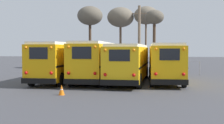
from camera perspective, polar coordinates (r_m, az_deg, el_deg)
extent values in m
plane|color=#424247|center=(23.43, 0.04, -3.97)|extent=(160.00, 160.00, 0.00)
cube|color=#E5A00C|center=(23.91, -10.38, 0.18)|extent=(2.41, 9.36, 2.66)
cube|color=white|center=(23.90, -10.41, 3.60)|extent=(2.22, 8.99, 0.20)
cube|color=black|center=(19.59, -14.70, -3.76)|extent=(2.41, 0.21, 0.36)
cube|color=black|center=(19.50, -14.73, 1.75)|extent=(1.30, 0.04, 0.80)
sphere|color=red|center=(19.89, -17.08, -2.10)|extent=(0.22, 0.22, 0.22)
sphere|color=orange|center=(19.82, -17.15, 2.82)|extent=(0.18, 0.18, 0.18)
sphere|color=red|center=(19.21, -12.29, -2.21)|extent=(0.22, 0.22, 0.22)
sphere|color=orange|center=(19.14, -12.34, 2.89)|extent=(0.18, 0.18, 0.18)
cube|color=black|center=(24.32, -13.04, -0.28)|extent=(0.07, 9.16, 0.14)
cube|color=black|center=(23.58, -7.63, -0.32)|extent=(0.07, 9.16, 0.14)
cylinder|color=black|center=(27.53, -10.33, -1.96)|extent=(0.29, 1.03, 1.03)
cylinder|color=black|center=(26.92, -5.88, -2.03)|extent=(0.29, 1.03, 1.03)
cylinder|color=black|center=(21.25, -16.05, -3.35)|extent=(0.29, 1.03, 1.03)
cylinder|color=black|center=(20.46, -10.40, -3.52)|extent=(0.29, 1.03, 1.03)
cube|color=#EAAA0F|center=(23.41, -3.49, 0.18)|extent=(2.44, 9.32, 2.74)
cube|color=white|center=(23.40, -3.50, 3.78)|extent=(2.25, 8.95, 0.20)
cube|color=black|center=(18.93, -6.19, -4.01)|extent=(2.46, 0.21, 0.36)
cube|color=black|center=(18.83, -6.20, 1.88)|extent=(1.33, 0.03, 0.82)
sphere|color=red|center=(19.09, -8.84, -2.24)|extent=(0.22, 0.22, 0.22)
sphere|color=orange|center=(19.03, -8.88, 3.06)|extent=(0.18, 0.18, 0.18)
sphere|color=red|center=(18.67, -3.50, -2.33)|extent=(0.22, 0.22, 0.22)
sphere|color=orange|center=(18.60, -3.51, 3.10)|extent=(0.18, 0.18, 0.18)
cube|color=black|center=(23.68, -6.38, -0.30)|extent=(0.05, 9.13, 0.14)
cube|color=black|center=(23.22, -0.54, -0.34)|extent=(0.05, 9.13, 0.14)
cylinder|color=black|center=(26.99, -4.48, -2.12)|extent=(0.28, 0.93, 0.93)
cylinder|color=black|center=(26.62, 0.27, -2.18)|extent=(0.28, 0.93, 0.93)
cylinder|color=black|center=(20.50, -8.37, -3.63)|extent=(0.28, 0.93, 0.93)
cylinder|color=black|center=(20.01, -2.13, -3.76)|extent=(0.28, 0.93, 0.93)
cube|color=yellow|center=(22.73, 3.50, -0.11)|extent=(3.00, 9.92, 2.48)
cube|color=white|center=(22.71, 3.51, 3.28)|extent=(2.78, 9.52, 0.20)
cube|color=black|center=(17.94, 1.48, -4.23)|extent=(2.52, 0.34, 0.36)
cube|color=black|center=(17.84, 1.50, 1.35)|extent=(1.35, 0.10, 0.75)
sphere|color=red|center=(18.05, -1.42, -2.58)|extent=(0.22, 0.22, 0.22)
sphere|color=orange|center=(17.98, -1.42, 2.44)|extent=(0.18, 0.18, 0.18)
sphere|color=red|center=(17.75, 4.42, -2.68)|extent=(0.22, 0.22, 0.22)
sphere|color=orange|center=(17.68, 4.44, 2.43)|extent=(0.18, 0.18, 0.18)
cube|color=black|center=(22.93, 0.42, -0.55)|extent=(0.55, 9.59, 0.14)
cube|color=black|center=(22.61, 6.62, -0.61)|extent=(0.55, 9.59, 0.14)
cylinder|color=black|center=(26.52, 2.02, -2.07)|extent=(0.34, 1.06, 1.05)
cylinder|color=black|center=(26.27, 6.99, -2.13)|extent=(0.34, 1.06, 1.05)
cylinder|color=black|center=(19.46, -1.23, -3.76)|extent=(0.34, 1.06, 1.05)
cylinder|color=black|center=(19.12, 5.55, -3.89)|extent=(0.34, 1.06, 1.05)
cube|color=#EAAA0F|center=(23.49, 10.66, 0.00)|extent=(2.51, 9.48, 2.58)
cube|color=white|center=(23.47, 10.69, 3.39)|extent=(2.31, 9.10, 0.20)
cube|color=black|center=(18.83, 11.58, -4.02)|extent=(2.44, 0.23, 0.36)
cube|color=black|center=(18.74, 11.63, 1.52)|extent=(1.31, 0.05, 0.77)
sphere|color=red|center=(18.72, 8.86, -2.41)|extent=(0.22, 0.22, 0.22)
sphere|color=orange|center=(18.65, 8.90, 2.64)|extent=(0.18, 0.18, 0.18)
sphere|color=red|center=(18.86, 14.32, -2.42)|extent=(0.22, 0.22, 0.22)
sphere|color=orange|center=(18.79, 14.37, 2.59)|extent=(0.18, 0.18, 0.18)
cube|color=black|center=(23.45, 7.72, -0.45)|extent=(0.14, 9.26, 0.14)
cube|color=black|center=(23.60, 13.58, -0.48)|extent=(0.14, 9.26, 0.14)
cylinder|color=black|center=(26.93, 7.80, -2.08)|extent=(0.29, 0.99, 0.99)
cylinder|color=black|center=(27.06, 12.53, -2.10)|extent=(0.29, 0.99, 0.99)
cylinder|color=black|center=(20.11, 8.10, -3.67)|extent=(0.29, 0.99, 0.99)
cylinder|color=black|center=(20.28, 14.42, -3.67)|extent=(0.29, 0.99, 0.99)
cylinder|color=#75604C|center=(33.61, 5.55, 4.71)|extent=(0.33, 0.33, 7.85)
cube|color=#75604C|center=(33.85, 5.58, 9.76)|extent=(1.80, 0.14, 0.14)
cylinder|color=#473323|center=(36.35, 8.56, 3.17)|extent=(0.37, 0.37, 6.13)
ellipsoid|color=#5B5447|center=(36.58, 8.60, 9.03)|extent=(2.43, 2.43, 1.82)
cylinder|color=brown|center=(41.33, 6.89, 3.47)|extent=(0.25, 0.25, 6.65)
ellipsoid|color=#6B6051|center=(41.62, 6.93, 9.39)|extent=(3.51, 3.51, 2.63)
cylinder|color=brown|center=(41.69, 1.73, 3.26)|extent=(0.33, 0.33, 6.34)
ellipsoid|color=#6B6051|center=(41.96, 1.74, 9.08)|extent=(3.93, 3.93, 2.94)
cylinder|color=#473323|center=(39.91, -4.48, 3.36)|extent=(0.38, 0.38, 6.44)
ellipsoid|color=#5B5447|center=(40.19, -4.50, 9.36)|extent=(3.57, 3.57, 2.68)
cylinder|color=#939399|center=(32.42, -12.96, -0.97)|extent=(0.06, 0.06, 1.40)
cylinder|color=#939399|center=(31.66, -8.93, -1.02)|extent=(0.06, 0.06, 1.40)
cylinder|color=#939399|center=(31.07, -4.72, -1.07)|extent=(0.06, 0.06, 1.40)
cylinder|color=#939399|center=(30.65, -0.38, -1.11)|extent=(0.06, 0.06, 1.40)
cylinder|color=#939399|center=(30.41, 4.06, -1.15)|extent=(0.06, 0.06, 1.40)
cylinder|color=#939399|center=(30.35, 8.55, -1.17)|extent=(0.06, 0.06, 1.40)
cylinder|color=#939399|center=(30.49, 13.02, -1.20)|extent=(0.06, 0.06, 1.40)
cylinder|color=#939399|center=(30.80, 17.43, -1.21)|extent=(0.06, 0.06, 1.40)
cylinder|color=#939399|center=(30.47, 1.84, 0.19)|extent=(16.64, 0.04, 0.04)
cone|color=orange|center=(16.72, -10.21, -5.61)|extent=(0.36, 0.36, 0.60)
cylinder|color=white|center=(16.72, -10.21, -5.51)|extent=(0.17, 0.17, 0.06)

